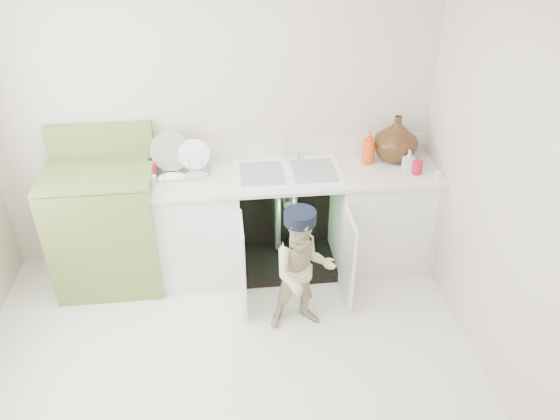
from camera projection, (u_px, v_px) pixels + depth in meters
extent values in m
plane|color=beige|center=(229.00, 377.00, 3.71)|extent=(3.50, 3.50, 0.00)
cube|color=beige|center=(214.00, 119.00, 4.29)|extent=(3.50, 2.50, 0.02)
cube|color=beige|center=(516.00, 207.00, 3.20)|extent=(2.50, 3.00, 0.02)
cube|color=white|center=(191.00, 229.00, 4.46)|extent=(0.80, 0.60, 0.86)
cube|color=white|center=(381.00, 217.00, 4.61)|extent=(0.80, 0.60, 0.86)
cube|color=black|center=(284.00, 206.00, 4.76)|extent=(0.80, 0.06, 0.86)
cube|color=black|center=(287.00, 261.00, 4.75)|extent=(0.80, 0.60, 0.06)
cylinder|color=gray|center=(278.00, 215.00, 4.60)|extent=(0.05, 0.05, 0.70)
cylinder|color=gray|center=(294.00, 214.00, 4.61)|extent=(0.05, 0.05, 0.70)
cylinder|color=gray|center=(287.00, 200.00, 4.47)|extent=(0.07, 0.18, 0.07)
cube|color=white|center=(243.00, 266.00, 4.09)|extent=(0.03, 0.40, 0.76)
cube|color=white|center=(347.00, 259.00, 4.17)|extent=(0.02, 0.40, 0.76)
cube|color=silver|center=(288.00, 175.00, 4.29)|extent=(2.44, 0.64, 0.03)
cube|color=silver|center=(284.00, 148.00, 4.48)|extent=(2.44, 0.02, 0.15)
cube|color=white|center=(288.00, 173.00, 4.28)|extent=(0.85, 0.55, 0.02)
cube|color=gray|center=(262.00, 174.00, 4.26)|extent=(0.34, 0.40, 0.01)
cube|color=gray|center=(314.00, 171.00, 4.30)|extent=(0.34, 0.40, 0.01)
cylinder|color=silver|center=(285.00, 150.00, 4.42)|extent=(0.03, 0.03, 0.17)
cylinder|color=silver|center=(286.00, 145.00, 4.33)|extent=(0.02, 0.14, 0.02)
cylinder|color=silver|center=(298.00, 155.00, 4.45)|extent=(0.04, 0.04, 0.06)
cylinder|color=white|center=(434.00, 223.00, 4.32)|extent=(0.01, 0.01, 0.70)
cube|color=white|center=(437.00, 175.00, 4.19)|extent=(0.04, 0.02, 0.06)
cube|color=silver|center=(178.00, 170.00, 4.30)|extent=(0.50, 0.34, 0.02)
cylinder|color=silver|center=(171.00, 159.00, 4.26)|extent=(0.31, 0.11, 0.30)
cylinder|color=white|center=(195.00, 160.00, 4.27)|extent=(0.25, 0.06, 0.24)
cylinder|color=silver|center=(150.00, 168.00, 4.15)|extent=(0.01, 0.01, 0.15)
cylinder|color=silver|center=(163.00, 167.00, 4.16)|extent=(0.01, 0.01, 0.15)
cylinder|color=silver|center=(177.00, 167.00, 4.17)|extent=(0.01, 0.01, 0.15)
cylinder|color=silver|center=(190.00, 166.00, 4.18)|extent=(0.01, 0.01, 0.15)
cylinder|color=silver|center=(203.00, 165.00, 4.19)|extent=(0.01, 0.01, 0.15)
imported|color=#442C13|center=(396.00, 138.00, 4.38)|extent=(0.36, 0.36, 0.37)
imported|color=#DD430B|center=(369.00, 147.00, 4.35)|extent=(0.11, 0.11, 0.27)
imported|color=silver|center=(408.00, 160.00, 4.27)|extent=(0.08, 0.08, 0.17)
cylinder|color=#B20F25|center=(417.00, 167.00, 4.25)|extent=(0.08, 0.08, 0.11)
cylinder|color=#B30F24|center=(153.00, 169.00, 4.22)|extent=(0.05, 0.05, 0.10)
cylinder|color=beige|center=(148.00, 176.00, 4.16)|extent=(0.06, 0.06, 0.08)
cylinder|color=black|center=(151.00, 166.00, 4.25)|extent=(0.04, 0.04, 0.12)
cube|color=silver|center=(153.00, 181.00, 4.08)|extent=(0.05, 0.05, 0.09)
cube|color=olive|center=(108.00, 229.00, 4.34)|extent=(0.82, 0.65, 0.99)
cube|color=olive|center=(96.00, 172.00, 4.07)|extent=(0.82, 0.65, 0.02)
cube|color=olive|center=(99.00, 140.00, 4.23)|extent=(0.82, 0.06, 0.26)
cylinder|color=black|center=(64.00, 185.00, 3.92)|extent=(0.18, 0.18, 0.02)
cylinder|color=silver|center=(63.00, 184.00, 3.91)|extent=(0.22, 0.22, 0.01)
cylinder|color=black|center=(73.00, 165.00, 4.19)|extent=(0.18, 0.18, 0.02)
cylinder|color=silver|center=(73.00, 163.00, 4.18)|extent=(0.22, 0.22, 0.01)
cylinder|color=black|center=(122.00, 182.00, 3.96)|extent=(0.18, 0.18, 0.02)
cylinder|color=silver|center=(121.00, 181.00, 3.95)|extent=(0.22, 0.22, 0.01)
cylinder|color=black|center=(127.00, 162.00, 4.23)|extent=(0.18, 0.18, 0.02)
cylinder|color=silver|center=(127.00, 161.00, 4.22)|extent=(0.22, 0.22, 0.01)
imported|color=#BBB286|center=(303.00, 272.00, 3.89)|extent=(0.50, 0.40, 0.98)
cylinder|color=black|center=(304.00, 218.00, 3.65)|extent=(0.23, 0.23, 0.09)
cube|color=black|center=(301.00, 215.00, 3.75)|extent=(0.18, 0.10, 0.01)
cube|color=black|center=(297.00, 215.00, 4.10)|extent=(0.07, 0.01, 0.14)
cube|color=#26F23F|center=(298.00, 216.00, 4.09)|extent=(0.06, 0.00, 0.12)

